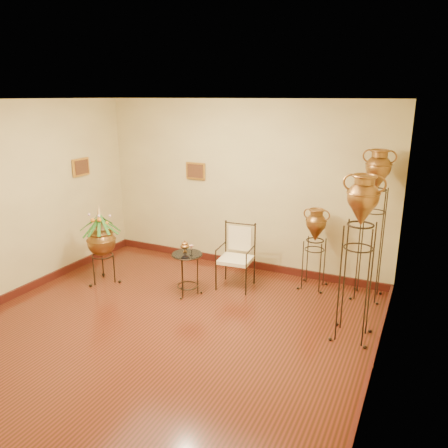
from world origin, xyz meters
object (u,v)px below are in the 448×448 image
at_px(planter_urn, 101,239).
at_px(amphora_mid, 357,258).
at_px(amphora_tall, 373,224).
at_px(side_table, 187,273).
at_px(armchair, 236,257).

bearing_deg(planter_urn, amphora_mid, 0.17).
bearing_deg(amphora_tall, amphora_mid, -90.00).
height_order(amphora_mid, side_table, amphora_mid).
xyz_separation_m(planter_urn, side_table, (1.42, 0.19, -0.38)).
height_order(amphora_tall, side_table, amphora_tall).
bearing_deg(amphora_mid, planter_urn, -179.83).
relative_size(amphora_tall, planter_urn, 1.70).
distance_m(amphora_mid, planter_urn, 3.84).
xyz_separation_m(amphora_tall, side_table, (-2.41, -1.04, -0.78)).
bearing_deg(planter_urn, side_table, 7.49).
bearing_deg(amphora_tall, armchair, -164.76).
relative_size(planter_urn, side_table, 1.59).
xyz_separation_m(planter_urn, armchair, (1.96, 0.72, -0.23)).
bearing_deg(side_table, amphora_mid, -4.17).
distance_m(amphora_tall, planter_urn, 4.04).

